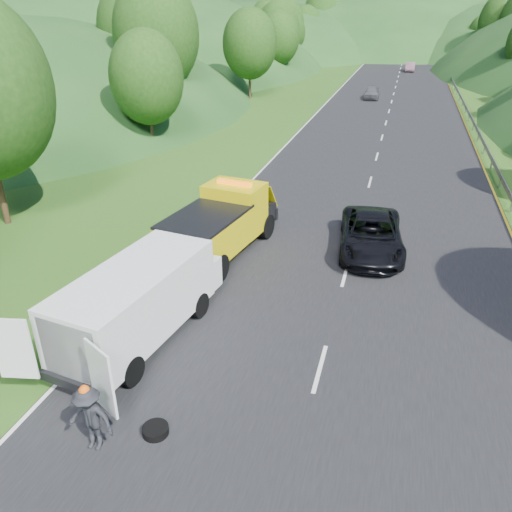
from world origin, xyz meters
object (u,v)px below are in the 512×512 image
(worker, at_px, (95,447))
(passing_suv, at_px, (370,251))
(tow_truck, at_px, (222,222))
(woman, at_px, (154,279))
(white_van, at_px, (140,299))
(child, at_px, (188,301))
(spare_tire, at_px, (156,434))
(suitcase, at_px, (110,281))

(worker, distance_m, passing_suv, 13.79)
(tow_truck, height_order, woman, tow_truck)
(woman, bearing_deg, white_van, -172.00)
(child, xyz_separation_m, spare_tire, (1.70, -5.98, 0.00))
(child, bearing_deg, spare_tire, -22.37)
(tow_truck, height_order, white_van, tow_truck)
(white_van, relative_size, spare_tire, 11.31)
(white_van, distance_m, worker, 4.65)
(suitcase, height_order, spare_tire, suitcase)
(white_van, bearing_deg, woman, 119.62)
(white_van, xyz_separation_m, woman, (-1.39, 3.52, -1.40))
(worker, xyz_separation_m, passing_suv, (5.40, 12.69, 0.00))
(white_van, height_order, worker, white_van)
(tow_truck, bearing_deg, worker, -77.75)
(child, height_order, suitcase, suitcase)
(child, xyz_separation_m, worker, (0.50, -6.75, 0.00))
(tow_truck, relative_size, white_van, 0.93)
(spare_tire, bearing_deg, white_van, 121.41)
(passing_suv, bearing_deg, spare_tire, -115.28)
(tow_truck, relative_size, spare_tire, 10.55)
(worker, height_order, passing_suv, worker)
(tow_truck, bearing_deg, suitcase, -118.17)
(tow_truck, distance_m, white_van, 6.53)
(worker, bearing_deg, tow_truck, 92.48)
(suitcase, bearing_deg, tow_truck, 52.97)
(white_van, bearing_deg, spare_tire, -50.55)
(woman, bearing_deg, tow_truck, -43.44)
(woman, bearing_deg, spare_tire, -166.85)
(tow_truck, relative_size, suitcase, 12.80)
(worker, height_order, spare_tire, worker)
(tow_truck, xyz_separation_m, child, (0.14, -4.09, -1.38))
(spare_tire, xyz_separation_m, passing_suv, (4.20, 11.92, 0.00))
(spare_tire, relative_size, passing_suv, 0.12)
(woman, distance_m, child, 2.16)
(tow_truck, xyz_separation_m, woman, (-1.72, -3.00, -1.38))
(suitcase, bearing_deg, worker, -61.81)
(woman, relative_size, spare_tire, 2.72)
(spare_tire, bearing_deg, tow_truck, 100.37)
(suitcase, relative_size, passing_suv, 0.10)
(suitcase, height_order, passing_suv, passing_suv)
(white_van, height_order, suitcase, white_van)
(worker, bearing_deg, child, 93.35)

